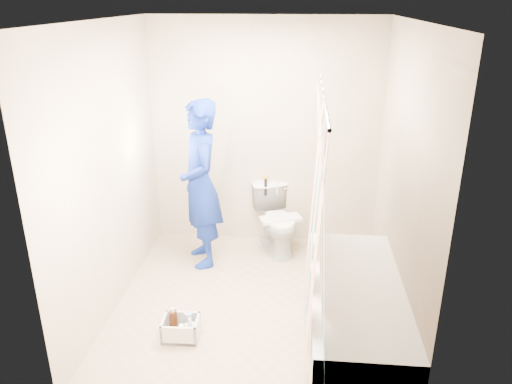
# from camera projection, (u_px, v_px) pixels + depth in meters

# --- Properties ---
(floor) EXTENTS (2.60, 2.60, 0.00)m
(floor) POSITION_uv_depth(u_px,v_px,m) (253.00, 303.00, 4.47)
(floor) COLOR tan
(floor) RESTS_ON ground
(ceiling) EXTENTS (2.40, 2.60, 0.02)m
(ceiling) POSITION_uv_depth(u_px,v_px,m) (252.00, 20.00, 3.59)
(ceiling) COLOR white
(ceiling) RESTS_ON wall_back
(wall_back) EXTENTS (2.40, 0.02, 2.40)m
(wall_back) POSITION_uv_depth(u_px,v_px,m) (265.00, 135.00, 5.23)
(wall_back) COLOR #C3AE96
(wall_back) RESTS_ON ground
(wall_front) EXTENTS (2.40, 0.02, 2.40)m
(wall_front) POSITION_uv_depth(u_px,v_px,m) (229.00, 254.00, 2.82)
(wall_front) COLOR #C3AE96
(wall_front) RESTS_ON ground
(wall_left) EXTENTS (0.02, 2.60, 2.40)m
(wall_left) POSITION_uv_depth(u_px,v_px,m) (109.00, 172.00, 4.13)
(wall_left) COLOR #C3AE96
(wall_left) RESTS_ON ground
(wall_right) EXTENTS (0.02, 2.60, 2.40)m
(wall_right) POSITION_uv_depth(u_px,v_px,m) (404.00, 182.00, 3.92)
(wall_right) COLOR #C3AE96
(wall_right) RESTS_ON ground
(bathtub) EXTENTS (0.70, 1.75, 0.50)m
(bathtub) POSITION_uv_depth(u_px,v_px,m) (355.00, 311.00, 3.90)
(bathtub) COLOR white
(bathtub) RESTS_ON ground
(curtain_rod) EXTENTS (0.02, 1.90, 0.02)m
(curtain_rod) POSITION_uv_depth(u_px,v_px,m) (323.00, 95.00, 3.31)
(curtain_rod) COLOR silver
(curtain_rod) RESTS_ON wall_back
(shower_curtain) EXTENTS (0.06, 1.75, 1.80)m
(shower_curtain) POSITION_uv_depth(u_px,v_px,m) (317.00, 222.00, 3.65)
(shower_curtain) COLOR white
(shower_curtain) RESTS_ON curtain_rod
(toilet) EXTENTS (0.61, 0.77, 0.69)m
(toilet) POSITION_uv_depth(u_px,v_px,m) (277.00, 220.00, 5.30)
(toilet) COLOR silver
(toilet) RESTS_ON ground
(tank_lid) EXTENTS (0.46, 0.33, 0.03)m
(tank_lid) POSITION_uv_depth(u_px,v_px,m) (281.00, 219.00, 5.18)
(tank_lid) COLOR silver
(tank_lid) RESTS_ON toilet
(tank_internals) EXTENTS (0.16, 0.09, 0.23)m
(tank_internals) POSITION_uv_depth(u_px,v_px,m) (269.00, 185.00, 5.33)
(tank_internals) COLOR black
(tank_internals) RESTS_ON toilet
(plumber) EXTENTS (0.61, 0.72, 1.68)m
(plumber) POSITION_uv_depth(u_px,v_px,m) (200.00, 185.00, 4.88)
(plumber) COLOR #103BA9
(plumber) RESTS_ON ground
(cleaning_caddy) EXTENTS (0.29, 0.24, 0.22)m
(cleaning_caddy) POSITION_uv_depth(u_px,v_px,m) (182.00, 329.00, 3.99)
(cleaning_caddy) COLOR silver
(cleaning_caddy) RESTS_ON ground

